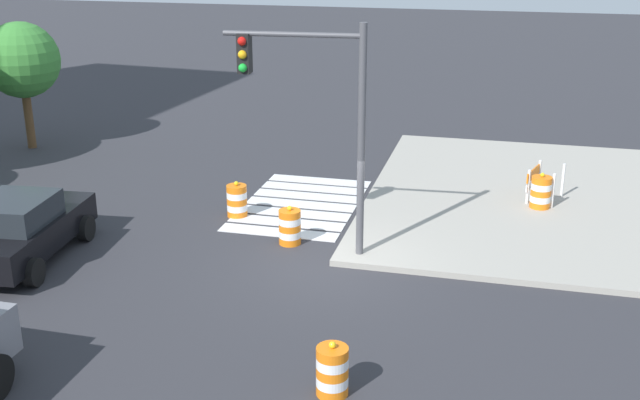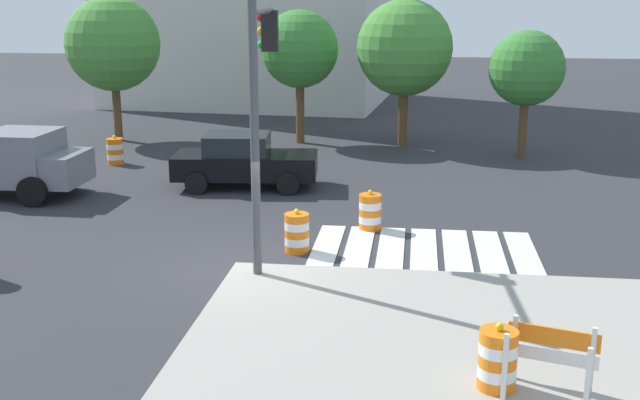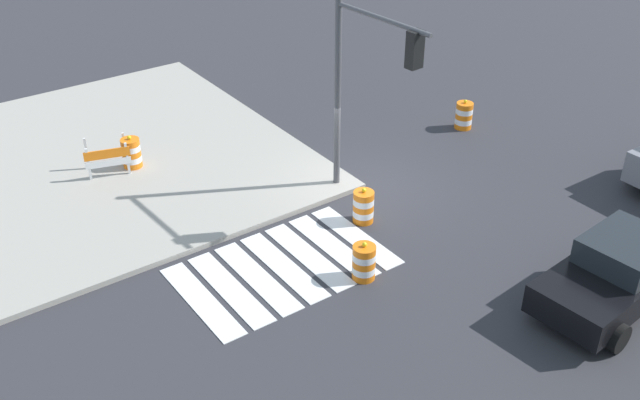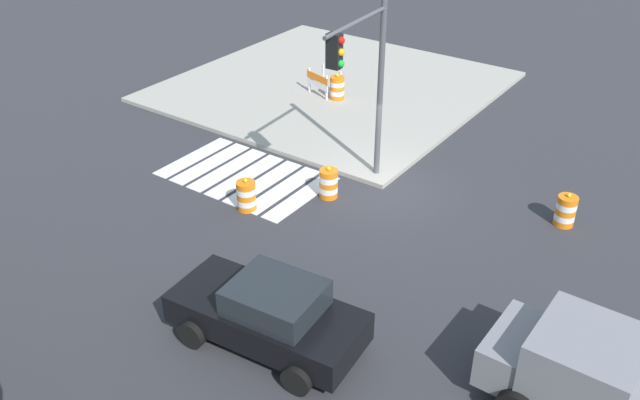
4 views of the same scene
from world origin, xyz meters
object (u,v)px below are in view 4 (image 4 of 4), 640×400
Objects in this scene: traffic_barrel_median_far at (329,183)px; construction_barricade at (321,81)px; traffic_barrel_median_near at (246,196)px; traffic_barrel_on_sidewalk at (337,88)px; sports_car at (269,314)px; traffic_barrel_near_corner at (566,211)px; traffic_light_pole at (363,70)px; pickup_truck at (612,388)px.

traffic_barrel_median_far is 7.70m from construction_barricade.
traffic_barrel_median_near is 8.49m from traffic_barrel_on_sidewalk.
construction_barricade is at bearing -69.09° from traffic_barrel_median_near.
traffic_barrel_median_near is at bearing 51.93° from traffic_barrel_median_far.
sports_car is 9.32m from traffic_barrel_near_corner.
traffic_barrel_on_sidewalk is 0.73× the size of construction_barricade.
traffic_light_pole is at bearing -128.20° from traffic_barrel_median_near.
traffic_barrel_median_far is at bearing 22.25° from traffic_barrel_near_corner.
construction_barricade is (4.64, -6.14, 0.27)m from traffic_barrel_median_far.
sports_car is 14.07m from construction_barricade.
traffic_barrel_near_corner is at bearing -162.36° from traffic_light_pole.
traffic_barrel_near_corner is at bearing 161.92° from construction_barricade.
traffic_barrel_on_sidewalk reaches higher than traffic_barrel_median_far.
sports_car is 7.65m from traffic_light_pole.
pickup_truck is at bearing 169.16° from traffic_barrel_median_near.
traffic_light_pole is (1.94, -6.72, 3.10)m from sports_car.
pickup_truck is at bearing 143.71° from construction_barricade.
sports_car is at bearing 120.73° from construction_barricade.
traffic_barrel_on_sidewalk is at bearing -50.34° from traffic_light_pole.
pickup_truck reaches higher than traffic_barrel_on_sidewalk.
pickup_truck is 5.07× the size of traffic_barrel_near_corner.
traffic_barrel_on_sidewalk reaches higher than traffic_barrel_near_corner.
pickup_truck is 17.18m from construction_barricade.
construction_barricade is 8.16m from traffic_light_pole.
sports_car is 0.86× the size of pickup_truck.
traffic_barrel_median_far is 3.59m from traffic_light_pole.
traffic_barrel_near_corner is at bearing 160.42° from traffic_barrel_on_sidewalk.
traffic_barrel_on_sidewalk is at bearing -73.97° from traffic_barrel_median_near.
traffic_barrel_median_far is at bearing -128.07° from traffic_barrel_median_near.
construction_barricade is at bearing -59.27° from sports_car.
traffic_barrel_median_near is 1.00× the size of traffic_barrel_on_sidewalk.
sports_car reaches higher than traffic_barrel_median_near.
pickup_truck is 3.68× the size of construction_barricade.
traffic_barrel_on_sidewalk is (10.18, -3.62, 0.15)m from traffic_barrel_near_corner.
traffic_barrel_median_far is at bearing -66.81° from sports_car.
traffic_light_pole is (-5.25, 5.37, 3.19)m from construction_barricade.
traffic_barrel_near_corner is 11.50m from construction_barricade.
pickup_truck is at bearing 150.84° from traffic_light_pole.
sports_car reaches higher than traffic_barrel_on_sidewalk.
sports_car is 4.36× the size of traffic_barrel_on_sidewalk.
sports_car is 13.74m from traffic_barrel_on_sidewalk.
traffic_light_pole is (-0.61, -0.77, 3.46)m from traffic_barrel_median_far.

